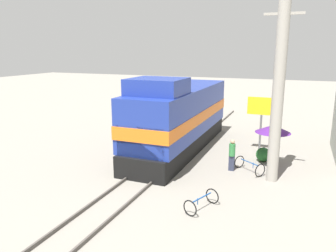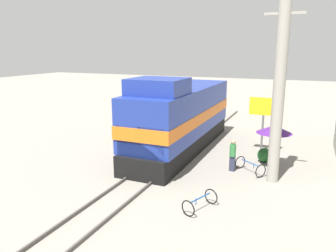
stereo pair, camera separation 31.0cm
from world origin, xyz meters
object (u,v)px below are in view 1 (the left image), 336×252
object	(u,v)px
utility_pole	(278,90)
person_bystander	(232,154)
locomotive	(178,118)
bicycle	(249,166)
billboard_sign	(262,111)
vendor_umbrella	(273,129)
bicycle_spare	(202,202)

from	to	relation	value
utility_pole	person_bystander	world-z (taller)	utility_pole
locomotive	bicycle	distance (m)	5.74
locomotive	person_bystander	size ratio (longest dim) A/B	6.86
billboard_sign	bicycle	bearing A→B (deg)	-90.70
locomotive	vendor_umbrella	size ratio (longest dim) A/B	4.95
locomotive	bicycle	size ratio (longest dim) A/B	7.12
billboard_sign	person_bystander	xyz separation A→B (m)	(-1.00, -4.08, -1.73)
bicycle_spare	bicycle	bearing A→B (deg)	97.49
vendor_umbrella	bicycle	bearing A→B (deg)	-128.44
utility_pole	billboard_sign	distance (m)	5.20
utility_pole	vendor_umbrella	world-z (taller)	utility_pole
utility_pole	locomotive	bearing A→B (deg)	154.43
locomotive	bicycle_spare	xyz separation A→B (m)	(3.74, -7.33, -1.86)
vendor_umbrella	bicycle_spare	xyz separation A→B (m)	(-2.20, -6.31, -1.89)
billboard_sign	utility_pole	bearing A→B (deg)	-75.88
vendor_umbrella	billboard_sign	bearing A→B (deg)	108.99
billboard_sign	bicycle_spare	world-z (taller)	billboard_sign
bicycle	utility_pole	bearing A→B (deg)	-81.73
billboard_sign	person_bystander	bearing A→B (deg)	-103.84
locomotive	bicycle	world-z (taller)	locomotive
vendor_umbrella	bicycle	distance (m)	2.46
locomotive	vendor_umbrella	bearing A→B (deg)	-9.75
billboard_sign	person_bystander	world-z (taller)	billboard_sign
bicycle_spare	person_bystander	bearing A→B (deg)	108.02
utility_pole	person_bystander	size ratio (longest dim) A/B	5.18
person_bystander	bicycle	distance (m)	1.13
person_bystander	locomotive	bearing A→B (deg)	149.50
vendor_umbrella	person_bystander	size ratio (longest dim) A/B	1.39
person_bystander	bicycle	xyz separation A→B (m)	(0.96, 0.08, -0.60)
vendor_umbrella	person_bystander	world-z (taller)	vendor_umbrella
bicycle	bicycle_spare	xyz separation A→B (m)	(-1.20, -5.06, -0.02)
vendor_umbrella	utility_pole	bearing A→B (deg)	-83.15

